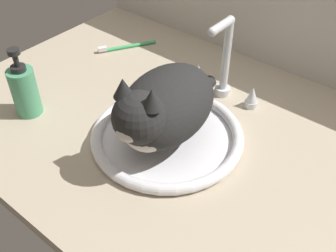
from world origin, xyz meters
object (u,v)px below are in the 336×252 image
Objects in this scene: cat at (163,108)px; soap_pump_bottle at (25,90)px; sink_basin at (168,136)px; faucet at (224,67)px; toothbrush at (126,46)px.

soap_pump_bottle is at bearing -160.62° from cat.
cat reaches higher than sink_basin.
sink_basin is 1.59× the size of faucet.
toothbrush is (-3.23, 36.71, -5.73)cm from soap_pump_bottle.
cat is 2.29× the size of toothbrush.
cat is at bearing -35.41° from toothbrush.
sink_basin is 2.15× the size of toothbrush.
faucet is 1.36× the size of toothbrush.
cat is at bearing -82.57° from sink_basin.
cat reaches higher than toothbrush.
toothbrush is (-35.36, 23.37, -0.48)cm from sink_basin.
faucet is (-0.00, 21.63, 7.17)cm from sink_basin.
faucet is at bearing 47.42° from soap_pump_bottle.
sink_basin is 0.94× the size of cat.
sink_basin is at bearing 22.55° from soap_pump_bottle.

